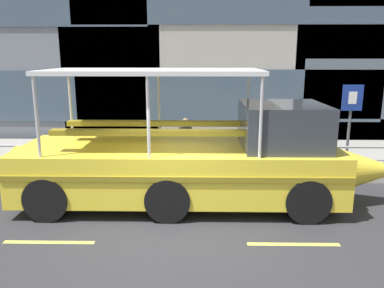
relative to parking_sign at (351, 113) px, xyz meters
The scene contains 9 objects.
ground_plane 6.61m from the parking_sign, 143.14° to the right, with size 120.00×120.00×0.00m, color #2B2B2D.
sidewalk 5.68m from the parking_sign, 160.35° to the left, with size 32.00×4.80×0.18m, color gray.
curb_edge 5.43m from the parking_sign, behind, with size 32.00×0.18×0.18m, color #B2ADA3.
lane_centreline 7.04m from the parking_sign, 138.35° to the right, with size 25.80×0.12×0.01m.
curb_guardrail 5.18m from the parking_sign, behind, with size 12.17×0.09×0.82m.
parking_sign is the anchor object (origin of this frame).
duck_tour_boat 5.11m from the parking_sign, 152.37° to the right, with size 9.55×2.57×3.28m.
pedestrian_near_bow 2.02m from the parking_sign, 168.71° to the left, with size 0.44×0.32×1.72m.
pedestrian_mid_left 5.03m from the parking_sign, behind, with size 0.40×0.26×1.50m.
Camera 1 is at (0.54, -7.56, 3.59)m, focal length 35.83 mm.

